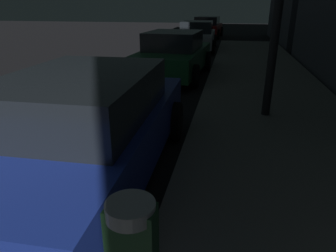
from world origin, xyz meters
The scene contains 4 objects.
car_blue centered at (2.85, 1.72, 0.72)m, with size 2.18×4.53×1.43m.
car_green centered at (2.85, 8.06, 0.70)m, with size 2.18×4.26×1.43m.
car_silver centered at (2.85, 14.56, 0.70)m, with size 2.04×4.40×1.43m.
car_red centered at (2.85, 21.29, 0.71)m, with size 2.15×4.36×1.43m.
Camera 1 is at (4.63, -1.71, 2.20)m, focal length 32.73 mm.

